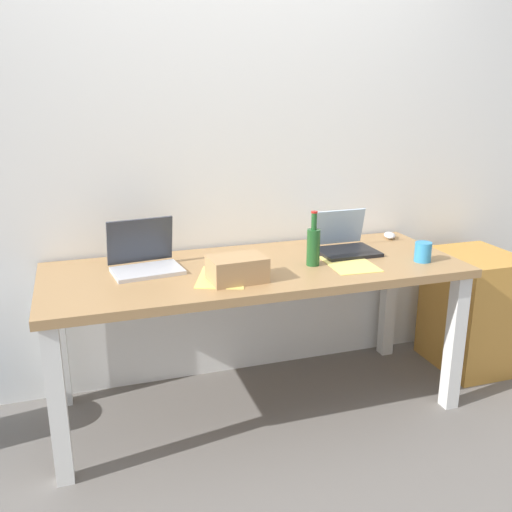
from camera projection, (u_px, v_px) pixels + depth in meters
The scene contains 12 objects.
ground_plane at pixel (256, 404), 2.87m from camera, with size 8.00×8.00×0.00m, color slate.
back_wall at pixel (230, 137), 2.89m from camera, with size 5.20×0.08×2.60m, color white.
desk at pixel (256, 284), 2.69m from camera, with size 1.96×0.74×0.74m.
laptop_left at pixel (145, 259), 2.59m from camera, with size 0.33×0.27×0.23m.
laptop_right at pixel (344, 244), 2.88m from camera, with size 0.29×0.26×0.20m.
beer_bottle at pixel (313, 245), 2.65m from camera, with size 0.06×0.06×0.26m.
computer_mouse at pixel (390, 235), 3.14m from camera, with size 0.06×0.10×0.03m, color silver.
cardboard_box at pixel (237, 269), 2.44m from camera, with size 0.24×0.17×0.11m, color tan.
coffee_mug at pixel (423, 252), 2.72m from camera, with size 0.08×0.08×0.10m, color #338CC6.
paper_sheet_front_right at pixel (350, 264), 2.69m from camera, with size 0.21×0.30×0.00m, color #F4E06B.
paper_yellow_folder at pixel (222, 277), 2.50m from camera, with size 0.21×0.30×0.00m, color #F4E06B.
filing_cabinet at pixel (473, 310), 3.21m from camera, with size 0.40×0.48×0.66m, color #C68938.
Camera 1 is at (-0.78, -2.41, 1.55)m, focal length 39.66 mm.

